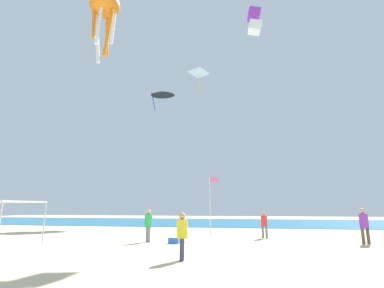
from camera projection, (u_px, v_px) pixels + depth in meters
name	position (u px, v px, depth m)	size (l,w,h in m)	color
ground	(177.00, 249.00, 14.21)	(110.00, 110.00, 0.10)	beige
ocean_strip	(223.00, 222.00, 39.10)	(110.00, 22.86, 0.03)	#1E6B93
canopy_tent	(2.00, 203.00, 14.86)	(2.93, 3.05, 2.28)	#B2B2B7
person_near_tent	(364.00, 223.00, 15.79)	(0.48, 0.45, 1.91)	brown
person_leftmost	(148.00, 223.00, 16.71)	(0.44, 0.44, 1.84)	slate
person_central	(182.00, 232.00, 10.96)	(0.42, 0.47, 1.76)	#33384C
person_rightmost	(264.00, 223.00, 18.71)	(0.40, 0.40, 1.69)	slate
banner_flag	(211.00, 201.00, 20.01)	(0.61, 0.06, 4.04)	silver
cooler_box	(174.00, 240.00, 15.86)	(0.57, 0.37, 0.35)	blue
kite_delta_black	(163.00, 93.00, 39.30)	(3.64, 3.68, 2.64)	black
kite_octopus_orange	(105.00, 9.00, 30.65)	(4.41, 4.41, 7.53)	orange
kite_diamond_white	(199.00, 74.00, 46.46)	(3.55, 3.55, 3.70)	white
kite_box_purple	(254.00, 21.00, 25.84)	(1.31, 1.13, 2.45)	purple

